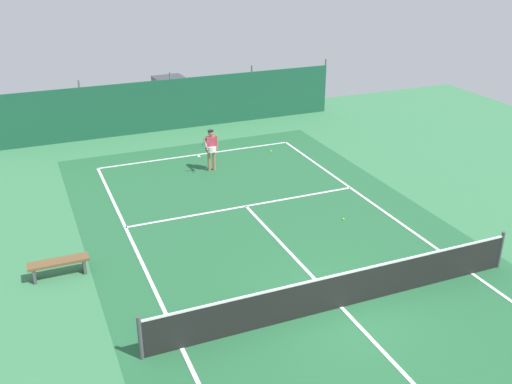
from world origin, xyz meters
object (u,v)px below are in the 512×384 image
tennis_ball_midcourt (343,219)px  parked_car (171,94)px  tennis_ball_near_player (271,151)px  courtside_bench (59,264)px  tennis_player (211,147)px  tennis_net (342,290)px

tennis_ball_midcourt → parked_car: parked_car is taller
tennis_ball_midcourt → parked_car: (-1.68, 14.80, 0.81)m
tennis_ball_near_player → courtside_bench: bearing=-143.7°
tennis_player → tennis_net: bearing=96.1°
tennis_net → courtside_bench: bearing=146.3°
tennis_net → parked_car: parked_car is taller
tennis_ball_near_player → tennis_ball_midcourt: bearing=-93.9°
tennis_player → courtside_bench: 8.58m
courtside_bench → tennis_player: bearing=42.6°
tennis_net → tennis_ball_midcourt: size_ratio=153.33×
tennis_ball_near_player → tennis_ball_midcourt: (-0.46, -6.83, 0.00)m
tennis_ball_midcourt → tennis_net: bearing=-121.1°
tennis_net → tennis_ball_near_player: tennis_net is taller
tennis_ball_midcourt → courtside_bench: size_ratio=0.04×
tennis_net → tennis_ball_near_player: bearing=74.8°
tennis_net → tennis_ball_near_player: size_ratio=153.33×
tennis_ball_midcourt → courtside_bench: bearing=-179.9°
tennis_net → tennis_player: (-0.01, 10.00, 0.45)m
tennis_net → courtside_bench: (-6.31, 4.21, -0.14)m
tennis_player → tennis_ball_midcourt: 6.39m
tennis_net → courtside_bench: tennis_net is taller
tennis_net → tennis_ball_midcourt: tennis_net is taller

